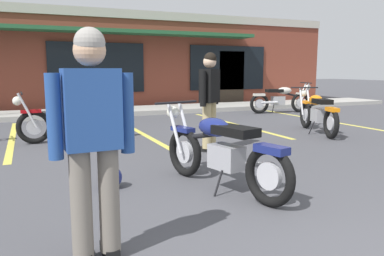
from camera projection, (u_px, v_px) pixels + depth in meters
The scene contains 11 objects.
ground_plane at pixel (208, 170), 5.39m from camera, with size 80.00×80.00×0.00m, color #47474C.
sidewalk_kerb at pixel (106, 112), 12.11m from camera, with size 22.00×1.80×0.14m, color #A8A59E.
brick_storefront_building at pixel (86, 61), 15.53m from camera, with size 19.00×6.33×3.44m.
painted_stall_lines at pixel (136, 130), 8.85m from camera, with size 10.53×4.80×0.01m.
motorcycle_foreground_classic at pixel (220, 150), 4.46m from camera, with size 0.90×2.07×0.98m.
motorcycle_red_sportbike at pixel (72, 118), 7.49m from camera, with size 2.11×0.66×0.98m.
motorcycle_black_cruiser at pixel (317, 112), 8.44m from camera, with size 1.02×2.03×0.98m.
motorcycle_blue_standard at pixel (281, 99), 12.34m from camera, with size 2.10×0.74×0.98m.
person_in_black_shirt at pixel (209, 96), 6.50m from camera, with size 0.53×0.45×1.68m.
person_in_shorts_foreground at pixel (93, 133), 2.68m from camera, with size 0.60×0.29×1.68m.
helmet_on_pavement at pixel (111, 177), 4.54m from camera, with size 0.26×0.26×0.26m.
Camera 1 is at (-2.27, -1.16, 1.39)m, focal length 35.91 mm.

